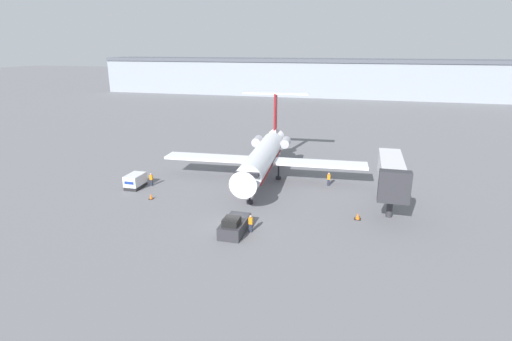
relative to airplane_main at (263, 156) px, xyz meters
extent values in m
plane|color=slate|center=(0.77, -16.60, -3.62)|extent=(600.00, 600.00, 0.00)
cube|color=#8C939E|center=(0.77, 103.40, 2.67)|extent=(180.00, 16.00, 12.58)
cube|color=#4C515B|center=(0.77, 103.40, 9.56)|extent=(180.00, 16.80, 1.20)
cylinder|color=silver|center=(0.04, -0.74, -0.04)|extent=(4.33, 18.80, 3.20)
cone|color=silver|center=(0.69, -11.32, -0.04)|extent=(3.35, 2.75, 3.20)
cube|color=black|center=(0.63, -10.30, 0.52)|extent=(2.76, 0.86, 0.44)
cone|color=silver|center=(-0.63, 10.32, -0.04)|extent=(3.09, 3.69, 2.88)
cube|color=maroon|center=(0.04, -0.74, -1.09)|extent=(3.89, 16.92, 0.20)
cube|color=silver|center=(7.93, 0.67, -0.77)|extent=(12.86, 3.79, 0.36)
cube|color=silver|center=(-7.95, -0.29, -0.77)|extent=(12.86, 3.79, 0.36)
cylinder|color=#ADADB7|center=(1.80, 7.21, 0.36)|extent=(1.56, 2.74, 1.40)
cylinder|color=#ADADB7|center=(-2.66, 6.94, 0.36)|extent=(1.56, 2.74, 1.40)
cube|color=maroon|center=(-0.67, 11.02, 4.49)|extent=(0.37, 2.21, 5.86)
cube|color=silver|center=(-0.67, 11.02, 7.42)|extent=(10.64, 2.44, 0.20)
cylinder|color=black|center=(0.55, -9.04, -2.63)|extent=(0.24, 0.24, 1.97)
cylinder|color=black|center=(0.55, -9.04, -3.42)|extent=(0.80, 0.80, 0.40)
cylinder|color=black|center=(-2.13, 0.66, -2.63)|extent=(0.24, 0.24, 1.97)
cylinder|color=black|center=(-2.13, 0.66, -3.42)|extent=(0.80, 0.80, 0.40)
cylinder|color=black|center=(2.03, 0.92, -2.63)|extent=(0.24, 0.24, 1.97)
cylinder|color=black|center=(2.03, 0.92, -3.42)|extent=(0.80, 0.80, 0.40)
cube|color=#2D2D33|center=(1.16, -16.91, -2.97)|extent=(2.23, 4.67, 1.29)
cube|color=black|center=(1.16, -17.94, -1.98)|extent=(1.56, 1.68, 0.70)
cube|color=black|center=(1.16, -14.67, -3.17)|extent=(2.01, 0.30, 0.78)
cube|color=#232326|center=(-15.88, -7.50, -3.40)|extent=(1.88, 2.97, 0.45)
cube|color=silver|center=(-15.88, -7.50, -2.45)|extent=(1.88, 2.97, 1.44)
cube|color=navy|center=(-15.88, -9.00, -2.45)|extent=(1.32, 0.04, 0.36)
cube|color=#232838|center=(2.72, -16.49, -3.17)|extent=(0.32, 0.20, 0.90)
cube|color=orange|center=(2.72, -16.49, -2.37)|extent=(0.40, 0.24, 0.71)
sphere|color=tan|center=(2.72, -16.49, -1.88)|extent=(0.26, 0.26, 0.26)
cube|color=#232838|center=(9.23, -0.03, -3.17)|extent=(0.32, 0.20, 0.90)
cube|color=orange|center=(9.23, -0.03, -2.36)|extent=(0.40, 0.24, 0.71)
sphere|color=tan|center=(9.23, -0.03, -1.88)|extent=(0.26, 0.26, 0.26)
cube|color=#232838|center=(-14.21, -6.21, -3.19)|extent=(0.32, 0.20, 0.85)
cube|color=orange|center=(-14.21, -6.21, -2.43)|extent=(0.40, 0.24, 0.68)
sphere|color=tan|center=(-14.21, -6.21, -1.97)|extent=(0.25, 0.25, 0.25)
cube|color=black|center=(-11.78, -10.76, -3.60)|extent=(0.54, 0.54, 0.04)
cone|color=orange|center=(-11.78, -10.76, -3.23)|extent=(0.38, 0.38, 0.70)
cube|color=black|center=(13.31, -10.42, -3.60)|extent=(0.70, 0.70, 0.04)
cone|color=orange|center=(13.31, -10.42, -3.25)|extent=(0.50, 0.50, 0.66)
cylinder|color=#2D2D33|center=(16.68, -8.80, -2.02)|extent=(0.70, 0.70, 3.20)
cube|color=silver|center=(16.68, -5.60, 0.88)|extent=(2.60, 10.68, 2.60)
cube|color=#2D2D33|center=(16.68, -11.54, 0.88)|extent=(3.20, 1.20, 3.38)
camera|label=1|loc=(12.76, -52.41, 14.68)|focal=28.00mm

